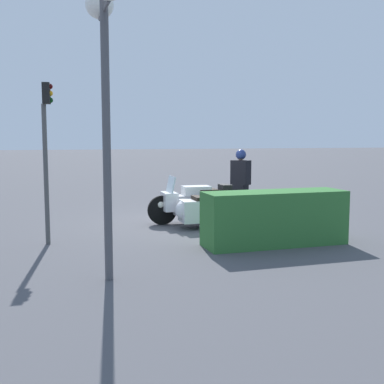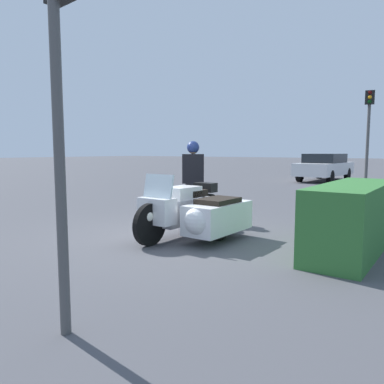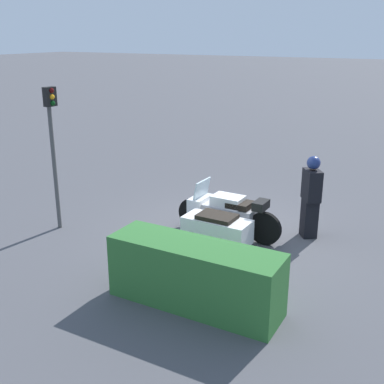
% 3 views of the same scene
% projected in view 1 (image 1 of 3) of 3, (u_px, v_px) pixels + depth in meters
% --- Properties ---
extents(ground_plane, '(160.00, 160.00, 0.00)m').
position_uv_depth(ground_plane, '(192.00, 223.00, 11.89)').
color(ground_plane, '#4C4C51').
extents(police_motorcycle, '(2.43, 1.37, 1.18)m').
position_uv_depth(police_motorcycle, '(199.00, 206.00, 11.50)').
color(police_motorcycle, black).
rests_on(police_motorcycle, ground).
extents(officer_rider, '(0.52, 0.57, 1.79)m').
position_uv_depth(officer_rider, '(241.00, 180.00, 13.05)').
color(officer_rider, black).
rests_on(officer_rider, ground).
extents(hedge_bush_curbside, '(2.83, 0.84, 1.06)m').
position_uv_depth(hedge_bush_curbside, '(275.00, 218.00, 9.41)').
color(hedge_bush_curbside, '#337033').
rests_on(hedge_bush_curbside, ground).
extents(twin_lamp_post, '(0.43, 1.44, 4.28)m').
position_uv_depth(twin_lamp_post, '(104.00, 36.00, 6.74)').
color(twin_lamp_post, '#4C4C51').
rests_on(twin_lamp_post, ground).
extents(traffic_light_near, '(0.23, 0.27, 3.14)m').
position_uv_depth(traffic_light_near, '(46.00, 138.00, 9.30)').
color(traffic_light_near, '#4C4C4C').
rests_on(traffic_light_near, ground).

